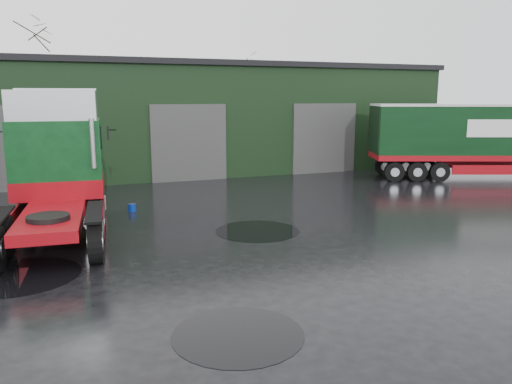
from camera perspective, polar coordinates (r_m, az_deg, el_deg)
ground at (r=13.11m, az=-1.59°, el=-8.69°), size 100.00×100.00×0.00m
warehouse at (r=32.26m, az=-10.23°, el=8.50°), size 32.40×12.40×6.30m
hero_tractor at (r=16.29m, az=-22.30°, el=2.77°), size 3.79×7.72×4.65m
lorry_right at (r=29.62m, az=24.60°, el=5.29°), size 15.29×8.10×4.04m
wash_bucket at (r=19.96m, az=-13.98°, el=-1.74°), size 0.35×0.35×0.29m
tree_back_a at (r=41.70m, az=-24.07°, el=10.43°), size 4.40×4.40×9.50m
tree_back_b at (r=43.98m, az=-2.37°, el=10.01°), size 4.40×4.40×7.50m
puddle_0 at (r=9.71m, az=-2.06°, el=-15.98°), size 2.50×2.50×0.01m
puddle_1 at (r=16.59m, az=0.17°, el=-4.46°), size 2.79×2.79×0.01m
puddle_2 at (r=13.84m, az=-25.34°, el=-8.68°), size 2.91×2.91×0.01m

